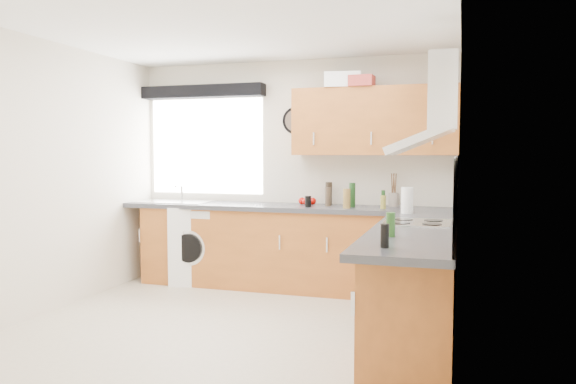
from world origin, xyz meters
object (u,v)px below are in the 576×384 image
(oven, at_px, (416,284))
(washing_machine, at_px, (200,244))
(upper_cabinets, at_px, (374,121))
(extractor_hood, at_px, (432,115))

(oven, height_order, washing_machine, washing_machine)
(washing_machine, bearing_deg, oven, -38.84)
(upper_cabinets, xyz_separation_m, washing_machine, (-1.95, -0.12, -1.36))
(extractor_hood, bearing_deg, upper_cabinets, 116.13)
(extractor_hood, height_order, upper_cabinets, upper_cabinets)
(oven, height_order, upper_cabinets, upper_cabinets)
(extractor_hood, xyz_separation_m, upper_cabinets, (-0.65, 1.33, 0.03))
(oven, xyz_separation_m, extractor_hood, (0.10, -0.00, 1.34))
(washing_machine, bearing_deg, upper_cabinets, -9.62)
(oven, bearing_deg, extractor_hood, -0.00)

